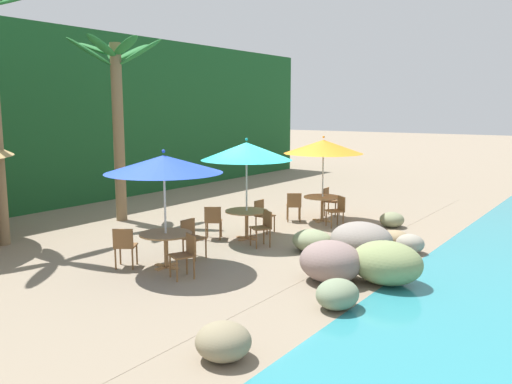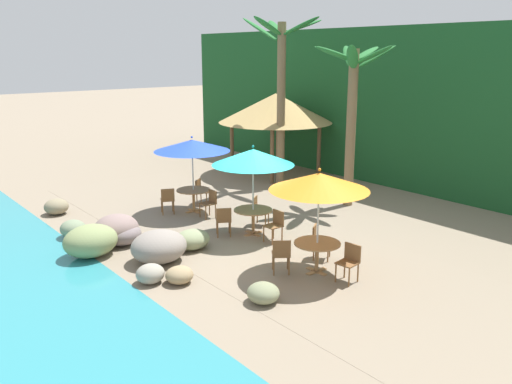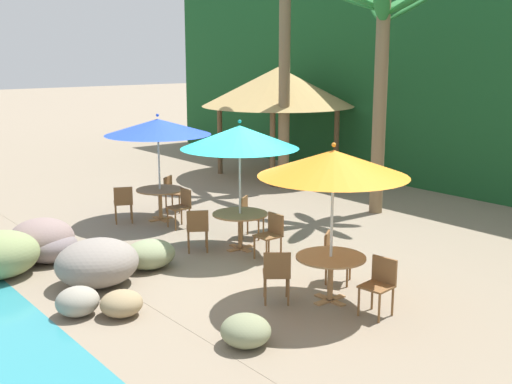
% 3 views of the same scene
% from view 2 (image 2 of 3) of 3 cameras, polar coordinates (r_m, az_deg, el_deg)
% --- Properties ---
extents(ground_plane, '(120.00, 120.00, 0.00)m').
position_cam_2_polar(ground_plane, '(14.90, -0.43, -5.06)').
color(ground_plane, gray).
extents(terrace_deck, '(18.00, 5.20, 0.01)m').
position_cam_2_polar(terrace_deck, '(14.90, -0.43, -5.05)').
color(terrace_deck, gray).
rests_on(terrace_deck, ground).
extents(foliage_backdrop, '(28.00, 2.40, 6.00)m').
position_cam_2_polar(foliage_backdrop, '(20.98, 19.27, 8.34)').
color(foliage_backdrop, '#194C23').
rests_on(foliage_backdrop, ground).
extents(rock_seawall, '(9.71, 3.46, 0.83)m').
position_cam_2_polar(rock_seawall, '(14.23, -13.69, -4.97)').
color(rock_seawall, gray).
rests_on(rock_seawall, ground).
extents(umbrella_blue, '(2.43, 2.43, 2.49)m').
position_cam_2_polar(umbrella_blue, '(17.03, -6.89, 4.99)').
color(umbrella_blue, silver).
rests_on(umbrella_blue, ground).
extents(dining_table_blue, '(1.10, 1.10, 0.74)m').
position_cam_2_polar(dining_table_blue, '(17.37, -6.73, -0.14)').
color(dining_table_blue, '#A37547').
rests_on(dining_table_blue, ground).
extents(chair_blue_seaward, '(0.44, 0.44, 0.87)m').
position_cam_2_polar(chair_blue_seaward, '(16.74, -4.97, -1.03)').
color(chair_blue_seaward, brown).
rests_on(chair_blue_seaward, ground).
extents(chair_blue_inland, '(0.59, 0.59, 0.87)m').
position_cam_2_polar(chair_blue_inland, '(18.18, -5.92, 0.23)').
color(chair_blue_inland, brown).
rests_on(chair_blue_inland, ground).
extents(chair_blue_left, '(0.56, 0.56, 0.87)m').
position_cam_2_polar(chair_blue_left, '(17.21, -9.47, -0.73)').
color(chair_blue_left, brown).
rests_on(chair_blue_left, ground).
extents(umbrella_teal, '(2.31, 2.31, 2.59)m').
position_cam_2_polar(umbrella_teal, '(14.69, -0.32, 3.78)').
color(umbrella_teal, silver).
rests_on(umbrella_teal, ground).
extents(dining_table_teal, '(1.10, 1.10, 0.74)m').
position_cam_2_polar(dining_table_teal, '(15.09, -0.31, -2.35)').
color(dining_table_teal, '#A37547').
rests_on(dining_table_teal, ground).
extents(chair_teal_seaward, '(0.42, 0.43, 0.87)m').
position_cam_2_polar(chair_teal_seaward, '(14.56, 2.10, -3.42)').
color(chair_teal_seaward, brown).
rests_on(chair_teal_seaward, ground).
extents(chair_teal_inland, '(0.59, 0.59, 0.87)m').
position_cam_2_polar(chair_teal_inland, '(15.92, 0.26, -1.80)').
color(chair_teal_inland, brown).
rests_on(chair_teal_inland, ground).
extents(chair_teal_left, '(0.58, 0.58, 0.87)m').
position_cam_2_polar(chair_teal_left, '(14.94, -3.49, -2.95)').
color(chair_teal_left, brown).
rests_on(chair_teal_left, ground).
extents(umbrella_orange, '(2.31, 2.31, 2.53)m').
position_cam_2_polar(umbrella_orange, '(12.14, 6.80, 1.12)').
color(umbrella_orange, silver).
rests_on(umbrella_orange, ground).
extents(dining_table_orange, '(1.10, 1.10, 0.74)m').
position_cam_2_polar(dining_table_orange, '(12.61, 6.58, -5.96)').
color(dining_table_orange, '#A37547').
rests_on(dining_table_orange, ground).
extents(chair_orange_seaward, '(0.47, 0.48, 0.87)m').
position_cam_2_polar(chair_orange_seaward, '(12.27, 10.03, -7.20)').
color(chair_orange_seaward, brown).
rests_on(chair_orange_seaward, ground).
extents(chair_orange_inland, '(0.59, 0.59, 0.87)m').
position_cam_2_polar(chair_orange_inland, '(13.45, 6.73, -5.08)').
color(chair_orange_inland, brown).
rests_on(chair_orange_inland, ground).
extents(chair_orange_left, '(0.59, 0.59, 0.87)m').
position_cam_2_polar(chair_orange_left, '(12.47, 2.74, -6.62)').
color(chair_orange_left, brown).
rests_on(chair_orange_left, ground).
extents(palm_tree_nearest, '(3.24, 3.32, 6.35)m').
position_cam_2_polar(palm_tree_nearest, '(20.41, 2.72, 12.16)').
color(palm_tree_nearest, brown).
rests_on(palm_tree_nearest, ground).
extents(palm_tree_second, '(2.78, 2.83, 5.32)m').
position_cam_2_polar(palm_tree_second, '(17.81, 10.35, 10.03)').
color(palm_tree_second, brown).
rests_on(palm_tree_second, ground).
extents(palapa_hut, '(4.78, 4.78, 3.40)m').
position_cam_2_polar(palapa_hut, '(22.48, 2.11, 8.98)').
color(palapa_hut, brown).
rests_on(palapa_hut, ground).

